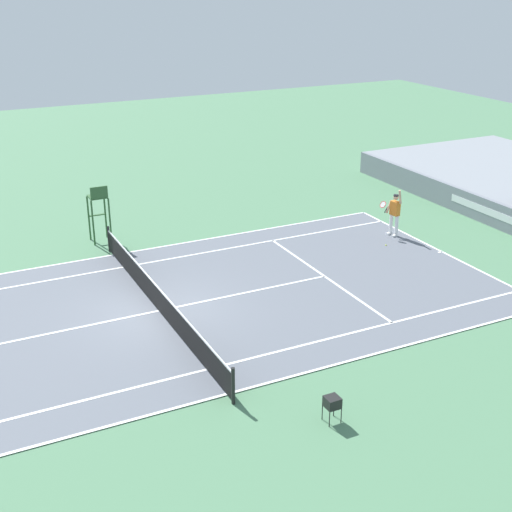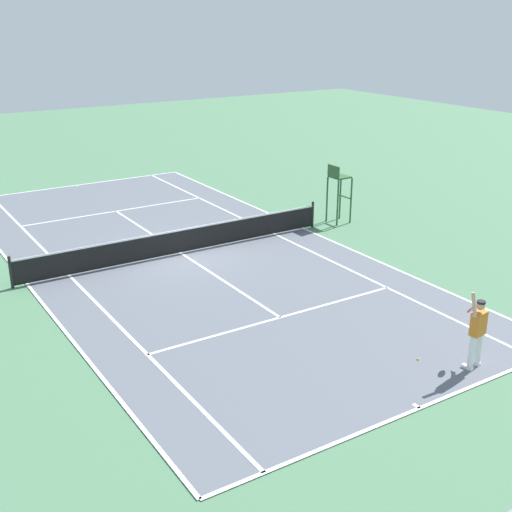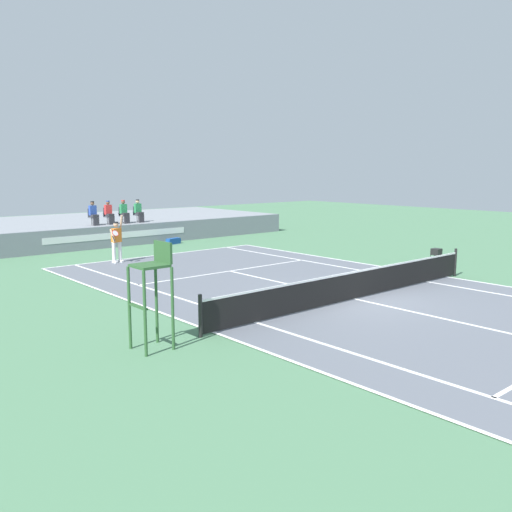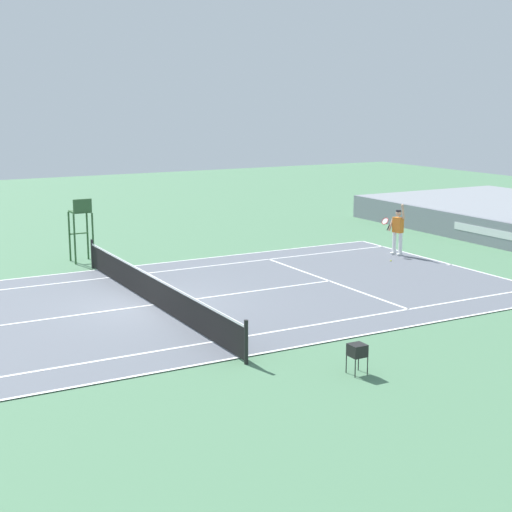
# 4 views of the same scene
# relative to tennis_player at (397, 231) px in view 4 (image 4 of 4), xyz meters

# --- Properties ---
(ground_plane) EXTENTS (80.00, 80.00, 0.00)m
(ground_plane) POSITION_rel_tennis_player_xyz_m (2.44, -11.27, -0.99)
(ground_plane) COLOR #4C7A56
(court) EXTENTS (11.08, 23.88, 0.03)m
(court) POSITION_rel_tennis_player_xyz_m (2.44, -11.27, -0.98)
(court) COLOR slate
(court) RESTS_ON ground
(net) EXTENTS (11.98, 0.10, 1.07)m
(net) POSITION_rel_tennis_player_xyz_m (2.44, -11.27, -0.47)
(net) COLOR black
(net) RESTS_ON ground
(tennis_player) EXTENTS (0.75, 0.71, 2.08)m
(tennis_player) POSITION_rel_tennis_player_xyz_m (0.00, 0.00, 0.00)
(tennis_player) COLOR white
(tennis_player) RESTS_ON ground
(tennis_ball) EXTENTS (0.07, 0.07, 0.07)m
(tennis_ball) POSITION_rel_tennis_player_xyz_m (0.87, -0.98, -0.96)
(tennis_ball) COLOR #D1E533
(tennis_ball) RESTS_ON ground
(umpire_chair) EXTENTS (0.77, 0.77, 2.44)m
(umpire_chair) POSITION_rel_tennis_player_xyz_m (-4.78, -11.27, 0.56)
(umpire_chair) COLOR #2D562D
(umpire_chair) RESTS_ON ground
(ball_hopper) EXTENTS (0.36, 0.36, 0.70)m
(ball_hopper) POSITION_rel_tennis_player_xyz_m (10.16, -9.40, -0.42)
(ball_hopper) COLOR black
(ball_hopper) RESTS_ON ground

